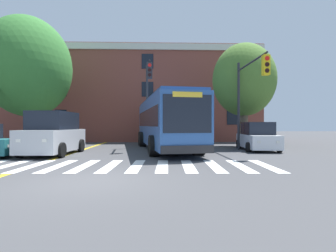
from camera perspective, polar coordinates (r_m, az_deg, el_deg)
The scene contains 13 objects.
ground_plane at distance 8.07m, azimuth -16.99°, elevation -11.40°, with size 120.00×120.00×0.00m, color #424244.
crosswalk at distance 10.65m, azimuth -9.67°, elevation -8.54°, with size 11.87×3.67×0.01m.
lane_line_yellow_inner at distance 25.01m, azimuth -13.67°, elevation -3.52°, with size 0.12×36.00×0.01m, color gold.
lane_line_yellow_outer at distance 24.98m, azimuth -13.31°, elevation -3.52°, with size 0.12×36.00×0.01m, color gold.
city_bus at distance 17.33m, azimuth -0.69°, elevation 0.78°, with size 4.23×11.92×3.37m.
car_silver_near_lane at distance 15.76m, azimuth -23.62°, elevation -1.67°, with size 2.38×4.81×2.36m.
car_white_far_lane at distance 17.91m, azimuth 18.88°, elevation -2.34°, with size 2.27×4.31×1.81m.
car_grey_behind_bus at distance 26.26m, azimuth -3.38°, elevation -1.53°, with size 2.18×4.57×1.82m.
traffic_light_near_corner at distance 16.20m, azimuth 17.10°, elevation 8.07°, with size 0.36×4.39×5.69m.
traffic_light_overhead at distance 18.13m, azimuth -4.38°, elevation 7.79°, with size 0.55×3.07×5.96m.
street_tree_curbside_large at distance 20.54m, azimuth 16.20°, elevation 9.56°, with size 6.52×6.53×7.69m.
street_tree_curbside_small at distance 22.17m, azimuth -28.08°, elevation 11.27°, with size 8.10×8.40×9.57m.
building_facade at distance 29.06m, azimuth -12.22°, elevation 6.34°, with size 30.46×7.38×9.45m.
Camera 1 is at (2.07, -7.63, 1.62)m, focal length 28.00 mm.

